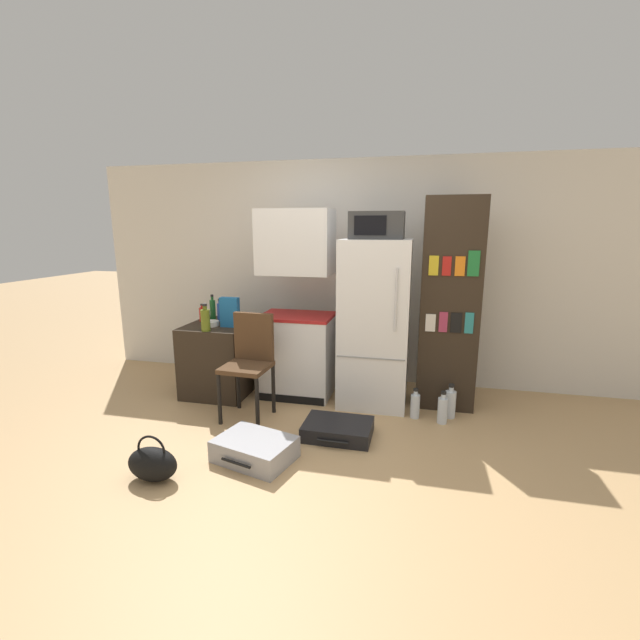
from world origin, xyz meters
The scene contains 21 objects.
ground_plane centered at (0.00, 0.00, 0.00)m, with size 24.00×24.00×0.00m, color tan.
wall_back centered at (0.20, 2.00, 1.22)m, with size 6.40×0.10×2.44m.
side_table centered at (-1.25, 1.23, 0.37)m, with size 0.64×0.74×0.74m.
kitchen_hutch centered at (-0.45, 1.34, 0.87)m, with size 0.73×0.54×1.89m.
refrigerator centered at (0.35, 1.30, 0.81)m, with size 0.65×0.63×1.61m.
microwave centered at (0.35, 1.30, 1.74)m, with size 0.49×0.40×0.25m.
bookshelf centered at (1.04, 1.41, 1.00)m, with size 0.54×0.39×2.00m.
bottle_olive_oil centered at (-1.24, 0.91, 0.85)m, with size 0.09×0.09×0.27m.
bottle_green_tall centered at (-1.42, 1.41, 0.85)m, with size 0.06×0.06×0.27m.
bottle_blue_soda centered at (-1.31, 1.36, 0.84)m, with size 0.06×0.06×0.24m.
bottle_ketchup_red centered at (-1.48, 1.30, 0.82)m, with size 0.07×0.07×0.19m.
bottle_clear_short centered at (-1.29, 1.53, 0.82)m, with size 0.07×0.07×0.21m.
bowl centered at (-1.30, 1.12, 0.76)m, with size 0.18×0.18×0.05m.
cereal_box centered at (-1.08, 1.13, 0.89)m, with size 0.19×0.07×0.30m.
chair centered at (-0.72, 0.74, 0.57)m, with size 0.42×0.43×0.95m.
suitcase_large_flat centered at (0.15, 0.50, 0.06)m, with size 0.57×0.44×0.12m.
suitcase_small_flat centered at (-0.40, -0.01, 0.08)m, with size 0.65×0.54×0.17m.
handbag centered at (-0.99, -0.42, 0.12)m, with size 0.36×0.20×0.33m.
water_bottle_front centered at (0.77, 1.01, 0.12)m, with size 0.08×0.08×0.28m.
water_bottle_middle centered at (1.01, 0.95, 0.13)m, with size 0.09×0.09×0.30m.
water_bottle_back centered at (1.09, 1.10, 0.14)m, with size 0.10×0.10×0.32m.
Camera 1 is at (0.75, -2.76, 1.72)m, focal length 24.00 mm.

